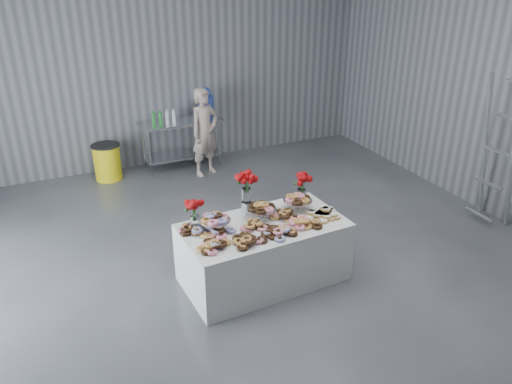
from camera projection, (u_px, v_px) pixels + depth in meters
ground at (263, 290)px, 5.89m from camera, size 9.00×9.00×0.00m
room_walls at (235, 64)px, 4.72m from camera, size 8.04×9.04×4.02m
display_table at (264, 252)px, 5.94m from camera, size 1.96×1.11×0.75m
prep_table at (181, 135)px, 9.10m from camera, size 1.50×0.60×0.90m
donut_mounds at (266, 223)px, 5.72m from camera, size 1.85×0.91×0.09m
cake_stand_left at (215, 219)px, 5.61m from camera, size 0.36×0.36×0.17m
cake_stand_mid at (262, 208)px, 5.86m from camera, size 0.36×0.36×0.17m
cake_stand_right at (298, 199)px, 6.07m from camera, size 0.36×0.36×0.17m
danish_pile at (325, 212)px, 5.95m from camera, size 0.48×0.48×0.11m
bouquet_left at (194, 207)px, 5.54m from camera, size 0.26×0.26×0.42m
bouquet_right at (302, 181)px, 6.19m from camera, size 0.26×0.26×0.42m
bouquet_center at (246, 185)px, 5.88m from camera, size 0.26×0.26×0.57m
water_jug at (206, 104)px, 9.06m from camera, size 0.28×0.28×0.55m
drink_bottles at (164, 117)px, 8.73m from camera, size 0.54×0.08×0.27m
person at (205, 132)px, 8.76m from camera, size 0.67×0.56×1.56m
trash_barrel at (107, 162)px, 8.73m from camera, size 0.49×0.49×0.64m
stepladder at (499, 152)px, 6.99m from camera, size 0.58×0.54×2.20m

